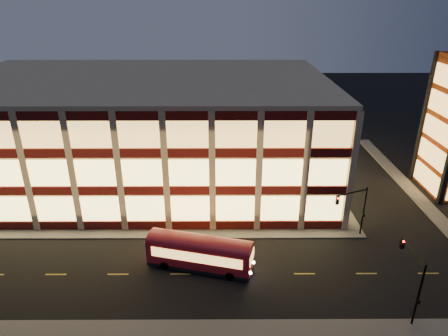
{
  "coord_description": "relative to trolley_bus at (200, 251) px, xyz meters",
  "views": [
    {
      "loc": [
        8.08,
        -37.11,
        24.82
      ],
      "look_at": [
        8.28,
        8.0,
        5.04
      ],
      "focal_mm": 32.0,
      "sensor_mm": 36.0,
      "label": 1
    }
  ],
  "objects": [
    {
      "name": "trolley_bus",
      "position": [
        0.0,
        0.0,
        0.0
      ],
      "size": [
        10.51,
        5.0,
        3.45
      ],
      "rotation": [
        0.0,
        0.0,
        -0.25
      ],
      "color": "maroon",
      "rests_on": "ground"
    },
    {
      "name": "sidewalk_tower_west",
      "position": [
        28.12,
        21.94,
        -1.84
      ],
      "size": [
        2.0,
        30.0,
        0.15
      ],
      "primitive_type": "cube",
      "color": "#514F4C",
      "rests_on": "ground"
    },
    {
      "name": "office_building",
      "position": [
        -8.8,
        21.85,
        5.33
      ],
      "size": [
        50.45,
        30.45,
        14.5
      ],
      "color": "tan",
      "rests_on": "ground"
    },
    {
      "name": "traffic_signal_far",
      "position": [
        16.33,
        5.17,
        2.2
      ],
      "size": [
        3.79,
        1.87,
        6.0
      ],
      "color": "black",
      "rests_on": "ground"
    },
    {
      "name": "sidewalk_office_east",
      "position": [
        17.12,
        21.94,
        -1.84
      ],
      "size": [
        2.0,
        30.0,
        0.15
      ],
      "primitive_type": "cube",
      "color": "#514F4C",
      "rests_on": "ground"
    },
    {
      "name": "traffic_signal_near",
      "position": [
        17.62,
        -6.09,
        2.21
      ],
      "size": [
        0.32,
        4.45,
        6.0
      ],
      "color": "black",
      "rests_on": "ground"
    },
    {
      "name": "sidewalk_near",
      "position": [
        -5.88,
        -8.06,
        -1.84
      ],
      "size": [
        100.0,
        2.0,
        0.15
      ],
      "primitive_type": "cube",
      "color": "#514F4C",
      "rests_on": "ground"
    },
    {
      "name": "sidewalk_office_south",
      "position": [
        -8.88,
        5.94,
        -1.84
      ],
      "size": [
        54.0,
        2.0,
        0.15
      ],
      "primitive_type": "cube",
      "color": "#514F4C",
      "rests_on": "ground"
    },
    {
      "name": "ground",
      "position": [
        -5.88,
        4.94,
        -1.91
      ],
      "size": [
        200.0,
        200.0,
        0.0
      ],
      "primitive_type": "plane",
      "color": "black",
      "rests_on": "ground"
    }
  ]
}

